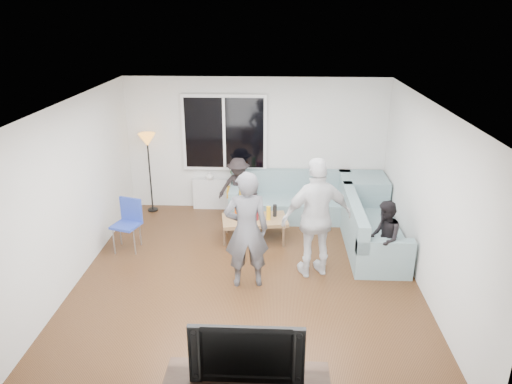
{
  "coord_description": "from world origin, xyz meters",
  "views": [
    {
      "loc": [
        0.41,
        -6.22,
        3.77
      ],
      "look_at": [
        0.1,
        0.6,
        1.15
      ],
      "focal_mm": 33.59,
      "sensor_mm": 36.0,
      "label": 1
    }
  ],
  "objects_px": {
    "sofa_back_section": "(291,197)",
    "player_left": "(247,230)",
    "player_right": "(317,218)",
    "side_chair": "(126,226)",
    "spectator_back": "(238,187)",
    "sofa_right_section": "(374,226)",
    "television": "(247,347)",
    "spectator_right": "(384,238)",
    "coffee_table": "(255,229)",
    "floor_lamp": "(150,173)"
  },
  "relations": [
    {
      "from": "spectator_back",
      "to": "sofa_right_section",
      "type": "bearing_deg",
      "value": -30.58
    },
    {
      "from": "player_left",
      "to": "television",
      "type": "bearing_deg",
      "value": 85.67
    },
    {
      "from": "floor_lamp",
      "to": "television",
      "type": "relative_size",
      "value": 1.43
    },
    {
      "from": "sofa_right_section",
      "to": "television",
      "type": "xyz_separation_m",
      "value": [
        -1.86,
        -3.52,
        0.33
      ]
    },
    {
      "from": "spectator_right",
      "to": "player_left",
      "type": "bearing_deg",
      "value": -71.44
    },
    {
      "from": "side_chair",
      "to": "player_left",
      "type": "bearing_deg",
      "value": -8.02
    },
    {
      "from": "spectator_back",
      "to": "television",
      "type": "height_order",
      "value": "spectator_back"
    },
    {
      "from": "side_chair",
      "to": "floor_lamp",
      "type": "distance_m",
      "value": 1.7
    },
    {
      "from": "television",
      "to": "spectator_right",
      "type": "bearing_deg",
      "value": 55.86
    },
    {
      "from": "side_chair",
      "to": "spectator_back",
      "type": "bearing_deg",
      "value": 57.93
    },
    {
      "from": "spectator_right",
      "to": "television",
      "type": "distance_m",
      "value": 3.32
    },
    {
      "from": "spectator_back",
      "to": "side_chair",
      "type": "bearing_deg",
      "value": -141.33
    },
    {
      "from": "sofa_back_section",
      "to": "coffee_table",
      "type": "xyz_separation_m",
      "value": [
        -0.64,
        -0.99,
        -0.22
      ]
    },
    {
      "from": "spectator_right",
      "to": "side_chair",
      "type": "bearing_deg",
      "value": -90.81
    },
    {
      "from": "sofa_back_section",
      "to": "player_left",
      "type": "xyz_separation_m",
      "value": [
        -0.68,
        -2.43,
        0.44
      ]
    },
    {
      "from": "sofa_back_section",
      "to": "coffee_table",
      "type": "distance_m",
      "value": 1.2
    },
    {
      "from": "coffee_table",
      "to": "sofa_back_section",
      "type": "bearing_deg",
      "value": 57.17
    },
    {
      "from": "sofa_right_section",
      "to": "player_left",
      "type": "bearing_deg",
      "value": 120.18
    },
    {
      "from": "coffee_table",
      "to": "player_right",
      "type": "xyz_separation_m",
      "value": [
        0.96,
        -1.09,
        0.71
      ]
    },
    {
      "from": "sofa_back_section",
      "to": "coffee_table",
      "type": "relative_size",
      "value": 2.09
    },
    {
      "from": "sofa_back_section",
      "to": "player_right",
      "type": "relative_size",
      "value": 1.26
    },
    {
      "from": "sofa_right_section",
      "to": "player_left",
      "type": "xyz_separation_m",
      "value": [
        -2.02,
        -1.17,
        0.44
      ]
    },
    {
      "from": "sofa_back_section",
      "to": "sofa_right_section",
      "type": "height_order",
      "value": "same"
    },
    {
      "from": "coffee_table",
      "to": "floor_lamp",
      "type": "bearing_deg",
      "value": 150.16
    },
    {
      "from": "sofa_right_section",
      "to": "spectator_right",
      "type": "xyz_separation_m",
      "value": [
        0.0,
        -0.77,
        0.16
      ]
    },
    {
      "from": "floor_lamp",
      "to": "player_right",
      "type": "height_order",
      "value": "player_right"
    },
    {
      "from": "sofa_back_section",
      "to": "side_chair",
      "type": "xyz_separation_m",
      "value": [
        -2.74,
        -1.45,
        0.01
      ]
    },
    {
      "from": "player_right",
      "to": "television",
      "type": "relative_size",
      "value": 1.68
    },
    {
      "from": "television",
      "to": "sofa_right_section",
      "type": "bearing_deg",
      "value": 62.09
    },
    {
      "from": "spectator_right",
      "to": "television",
      "type": "bearing_deg",
      "value": -26.91
    },
    {
      "from": "floor_lamp",
      "to": "spectator_back",
      "type": "xyz_separation_m",
      "value": [
        1.74,
        -0.18,
        -0.2
      ]
    },
    {
      "from": "coffee_table",
      "to": "spectator_right",
      "type": "relative_size",
      "value": 0.95
    },
    {
      "from": "floor_lamp",
      "to": "player_left",
      "type": "xyz_separation_m",
      "value": [
        2.05,
        -2.64,
        0.09
      ]
    },
    {
      "from": "sofa_back_section",
      "to": "player_right",
      "type": "xyz_separation_m",
      "value": [
        0.32,
        -2.08,
        0.49
      ]
    },
    {
      "from": "sofa_back_section",
      "to": "sofa_right_section",
      "type": "xyz_separation_m",
      "value": [
        1.33,
        -1.25,
        0.0
      ]
    },
    {
      "from": "spectator_right",
      "to": "floor_lamp",
      "type": "bearing_deg",
      "value": -111.52
    },
    {
      "from": "sofa_back_section",
      "to": "player_left",
      "type": "height_order",
      "value": "player_left"
    },
    {
      "from": "player_left",
      "to": "sofa_back_section",
      "type": "bearing_deg",
      "value": -113.89
    },
    {
      "from": "floor_lamp",
      "to": "spectator_back",
      "type": "height_order",
      "value": "floor_lamp"
    },
    {
      "from": "spectator_right",
      "to": "television",
      "type": "relative_size",
      "value": 1.07
    },
    {
      "from": "floor_lamp",
      "to": "spectator_back",
      "type": "bearing_deg",
      "value": -5.89
    },
    {
      "from": "floor_lamp",
      "to": "player_right",
      "type": "bearing_deg",
      "value": -36.8
    },
    {
      "from": "sofa_back_section",
      "to": "player_right",
      "type": "height_order",
      "value": "player_right"
    },
    {
      "from": "side_chair",
      "to": "player_left",
      "type": "height_order",
      "value": "player_left"
    },
    {
      "from": "player_right",
      "to": "sofa_back_section",
      "type": "bearing_deg",
      "value": -98.56
    },
    {
      "from": "player_left",
      "to": "player_right",
      "type": "relative_size",
      "value": 0.95
    },
    {
      "from": "coffee_table",
      "to": "floor_lamp",
      "type": "height_order",
      "value": "floor_lamp"
    },
    {
      "from": "sofa_right_section",
      "to": "spectator_right",
      "type": "distance_m",
      "value": 0.79
    },
    {
      "from": "side_chair",
      "to": "spectator_back",
      "type": "xyz_separation_m",
      "value": [
        1.74,
        1.48,
        0.15
      ]
    },
    {
      "from": "sofa_back_section",
      "to": "side_chair",
      "type": "height_order",
      "value": "side_chair"
    }
  ]
}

